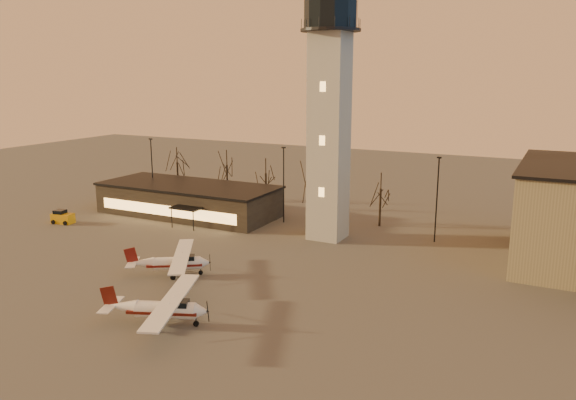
{
  "coord_description": "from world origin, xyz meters",
  "views": [
    {
      "loc": [
        25.08,
        -30.52,
        19.31
      ],
      "look_at": [
        3.2,
        13.0,
        8.39
      ],
      "focal_mm": 35.0,
      "sensor_mm": 36.0,
      "label": 1
    }
  ],
  "objects": [
    {
      "name": "cessna_rear",
      "position": [
        -8.0,
        11.31,
        1.03
      ],
      "size": [
        8.77,
        10.03,
        3.02
      ],
      "rotation": [
        0.0,
        0.0,
        0.55
      ],
      "color": "white",
      "rests_on": "ground"
    },
    {
      "name": "cessna_front",
      "position": [
        -1.77,
        1.84,
        1.08
      ],
      "size": [
        9.17,
        11.13,
        3.15
      ],
      "rotation": [
        0.0,
        0.0,
        0.38
      ],
      "color": "white",
      "rests_on": "ground"
    },
    {
      "name": "control_tower",
      "position": [
        0.0,
        30.0,
        16.33
      ],
      "size": [
        6.8,
        6.8,
        32.6
      ],
      "color": "#A19E99",
      "rests_on": "ground"
    },
    {
      "name": "tree_row",
      "position": [
        -13.7,
        39.16,
        5.94
      ],
      "size": [
        37.2,
        9.2,
        8.8
      ],
      "color": "black",
      "rests_on": "ground"
    },
    {
      "name": "service_cart",
      "position": [
        -34.06,
        20.42,
        0.68
      ],
      "size": [
        3.03,
        2.18,
        1.79
      ],
      "rotation": [
        0.0,
        0.0,
        0.16
      ],
      "color": "#CB8F0B",
      "rests_on": "ground"
    },
    {
      "name": "ground",
      "position": [
        0.0,
        0.0,
        0.0
      ],
      "size": [
        220.0,
        220.0,
        0.0
      ],
      "primitive_type": "plane",
      "color": "#484543",
      "rests_on": "ground"
    },
    {
      "name": "light_poles",
      "position": [
        0.5,
        31.0,
        5.41
      ],
      "size": [
        58.5,
        12.25,
        10.14
      ],
      "color": "black",
      "rests_on": "ground"
    },
    {
      "name": "terminal",
      "position": [
        -21.99,
        31.98,
        2.16
      ],
      "size": [
        25.4,
        12.2,
        4.3
      ],
      "color": "black",
      "rests_on": "ground"
    }
  ]
}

